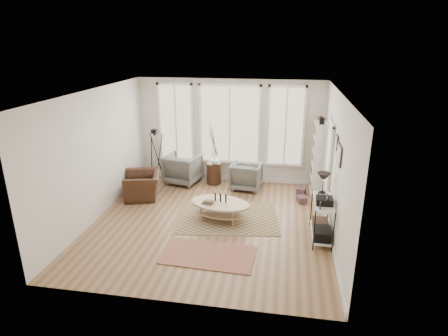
% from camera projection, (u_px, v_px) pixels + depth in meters
% --- Properties ---
extents(room, '(5.50, 5.54, 2.90)m').
position_uv_depth(room, '(211.00, 162.00, 7.99)').
color(room, '#98714B').
rests_on(room, ground).
extents(bay_window, '(4.14, 0.12, 2.24)m').
position_uv_depth(bay_window, '(230.00, 126.00, 10.44)').
color(bay_window, tan).
rests_on(bay_window, ground).
extents(door, '(0.09, 1.06, 2.22)m').
position_uv_depth(door, '(328.00, 165.00, 8.73)').
color(door, silver).
rests_on(door, ground).
extents(bookcase, '(0.31, 0.85, 2.06)m').
position_uv_depth(bookcase, '(318.00, 158.00, 9.81)').
color(bookcase, white).
rests_on(bookcase, ground).
extents(low_shelf, '(0.38, 1.08, 1.30)m').
position_uv_depth(low_shelf, '(322.00, 215.00, 7.62)').
color(low_shelf, white).
rests_on(low_shelf, ground).
extents(wall_art, '(0.04, 0.88, 0.44)m').
position_uv_depth(wall_art, '(339.00, 151.00, 7.16)').
color(wall_art, black).
rests_on(wall_art, ground).
extents(rug_main, '(2.53, 2.04, 0.01)m').
position_uv_depth(rug_main, '(227.00, 217.00, 8.66)').
color(rug_main, brown).
rests_on(rug_main, ground).
extents(rug_runner, '(1.79, 1.05, 0.01)m').
position_uv_depth(rug_runner, '(209.00, 255.00, 7.14)').
color(rug_runner, maroon).
rests_on(rug_runner, ground).
extents(coffee_table, '(1.48, 1.09, 0.62)m').
position_uv_depth(coffee_table, '(220.00, 206.00, 8.45)').
color(coffee_table, tan).
rests_on(coffee_table, ground).
extents(armchair_left, '(1.06, 1.08, 0.84)m').
position_uv_depth(armchair_left, '(183.00, 169.00, 10.63)').
color(armchair_left, slate).
rests_on(armchair_left, ground).
extents(armchair_right, '(0.87, 0.89, 0.74)m').
position_uv_depth(armchair_right, '(246.00, 176.00, 10.21)').
color(armchair_right, slate).
rests_on(armchair_right, ground).
extents(side_table, '(0.41, 0.41, 1.72)m').
position_uv_depth(side_table, '(214.00, 156.00, 10.42)').
color(side_table, '#3B2215').
rests_on(side_table, ground).
extents(vase, '(0.25, 0.25, 0.23)m').
position_uv_depth(vase, '(215.00, 160.00, 10.34)').
color(vase, silver).
rests_on(vase, side_table).
extents(accent_chair, '(1.22, 1.14, 0.65)m').
position_uv_depth(accent_chair, '(143.00, 185.00, 9.68)').
color(accent_chair, '#3B2215').
rests_on(accent_chair, ground).
extents(tripod_camera, '(0.55, 0.55, 1.57)m').
position_uv_depth(tripod_camera, '(156.00, 159.00, 10.49)').
color(tripod_camera, black).
rests_on(tripod_camera, ground).
extents(book_stack_near, '(0.27, 0.31, 0.17)m').
position_uv_depth(book_stack_near, '(301.00, 191.00, 9.94)').
color(book_stack_near, brown).
rests_on(book_stack_near, ground).
extents(book_stack_far, '(0.28, 0.31, 0.17)m').
position_uv_depth(book_stack_far, '(302.00, 199.00, 9.42)').
color(book_stack_far, brown).
rests_on(book_stack_far, ground).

